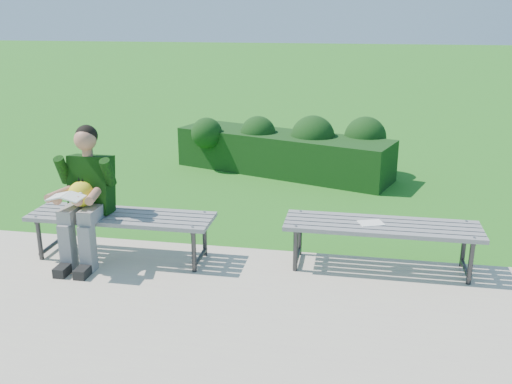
# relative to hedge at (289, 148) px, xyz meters

# --- Properties ---
(ground) EXTENTS (80.00, 80.00, 0.00)m
(ground) POSITION_rel_hedge_xyz_m (-0.08, -3.02, -0.39)
(ground) COLOR #2E681C
(ground) RESTS_ON ground
(walkway) EXTENTS (30.00, 3.50, 0.02)m
(walkway) POSITION_rel_hedge_xyz_m (-0.08, -4.77, -0.38)
(walkway) COLOR #AFA490
(walkway) RESTS_ON ground
(hedge) EXTENTS (3.39, 1.86, 0.90)m
(hedge) POSITION_rel_hedge_xyz_m (0.00, 0.00, 0.00)
(hedge) COLOR #12360E
(hedge) RESTS_ON ground
(bench_left) EXTENTS (1.80, 0.50, 0.46)m
(bench_left) POSITION_rel_hedge_xyz_m (-1.21, -3.46, 0.03)
(bench_left) COLOR slate
(bench_left) RESTS_ON walkway
(bench_right) EXTENTS (1.80, 0.50, 0.46)m
(bench_right) POSITION_rel_hedge_xyz_m (1.28, -3.27, 0.03)
(bench_right) COLOR slate
(bench_right) RESTS_ON walkway
(seated_boy) EXTENTS (0.56, 0.76, 1.31)m
(seated_boy) POSITION_rel_hedge_xyz_m (-1.51, -3.56, 0.33)
(seated_boy) COLOR gray
(seated_boy) RESTS_ON walkway
(paper_sheet) EXTENTS (0.26, 0.23, 0.01)m
(paper_sheet) POSITION_rel_hedge_xyz_m (1.18, -3.27, 0.09)
(paper_sheet) COLOR white
(paper_sheet) RESTS_ON bench_right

